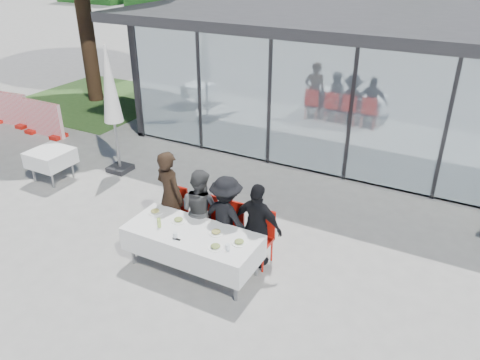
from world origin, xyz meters
The scene contains 22 objects.
ground centered at (0.00, 0.00, 0.00)m, with size 90.00×90.00×0.00m, color gray.
pavilion centered at (2.00, 8.16, 2.15)m, with size 14.80×8.80×3.44m.
dining_table centered at (-0.23, -0.40, 0.54)m, with size 2.26×0.96×0.75m.
diner_a centered at (-1.11, 0.23, 0.87)m, with size 0.64×0.64×1.75m, color black.
diner_chair_a centered at (-1.11, 0.35, 0.54)m, with size 0.44×0.44×0.97m.
diner_b centered at (-0.48, 0.23, 0.77)m, with size 0.75×0.75×1.54m, color #464646.
diner_chair_b centered at (-0.48, 0.35, 0.54)m, with size 0.44×0.44×0.97m.
diner_c centered at (0.06, 0.23, 0.76)m, with size 0.98×0.98×1.52m, color black.
diner_chair_c centered at (0.06, 0.35, 0.54)m, with size 0.44×0.44×0.97m.
diner_d centered at (0.65, 0.23, 0.77)m, with size 0.90×0.90×1.53m, color black.
diner_chair_d centered at (0.65, 0.35, 0.54)m, with size 0.44×0.44×0.97m.
plate_a centered at (-1.13, -0.20, 0.78)m, with size 0.24×0.24×0.07m.
plate_b centered at (-0.61, -0.24, 0.78)m, with size 0.24×0.24×0.07m.
plate_c centered at (0.14, -0.26, 0.78)m, with size 0.24×0.24×0.07m.
plate_d centered at (0.61, -0.33, 0.78)m, with size 0.24×0.24×0.07m.
plate_extra centered at (0.34, -0.61, 0.78)m, with size 0.24×0.24×0.07m.
juice_bottle centered at (-0.79, -0.53, 0.83)m, with size 0.06×0.06×0.16m, color #9DBD4F.
drinking_glasses centered at (0.08, -0.62, 0.80)m, with size 0.97×0.18×0.10m.
folded_eyeglasses centered at (-0.33, -0.69, 0.76)m, with size 0.14×0.03×0.01m, color black.
spare_table_left centered at (-4.94, 0.88, 0.55)m, with size 0.86×0.86×0.74m.
market_umbrella centered at (-3.91, 1.98, 1.95)m, with size 0.50×0.50×3.00m.
grass_patch centered at (-8.50, 6.00, 0.01)m, with size 5.00×5.00×0.02m, color #385926.
Camera 1 is at (3.47, -5.66, 4.96)m, focal length 35.00 mm.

